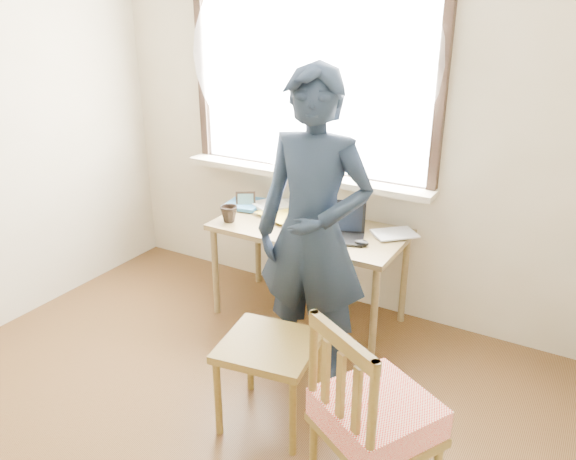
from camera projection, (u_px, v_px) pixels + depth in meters
The scene contains 13 objects.
room_shell at pixel (136, 116), 2.17m from camera, with size 3.52×4.02×2.61m.
desk at pixel (309, 237), 3.70m from camera, with size 1.25×0.63×0.67m.
laptop at pixel (339, 229), 3.51m from camera, with size 0.38×0.34×0.21m.
mug_white at pixel (300, 207), 3.89m from camera, with size 0.11×0.11×0.09m, color white.
mug_dark at pixel (229, 214), 3.75m from camera, with size 0.12×0.12×0.11m, color black.
mouse at pixel (362, 243), 3.39m from camera, with size 0.09×0.06×0.04m, color black.
desk_clutter at pixel (297, 213), 3.87m from camera, with size 0.60×0.49×0.03m.
book_a at pixel (282, 206), 4.02m from camera, with size 0.19×0.25×0.02m, color white.
book_b at pixel (388, 229), 3.62m from camera, with size 0.19×0.26×0.02m, color white.
picture_frame at pixel (246, 201), 3.99m from camera, with size 0.13×0.09×0.11m.
work_chair at pixel (269, 355), 2.82m from camera, with size 0.52×0.51×0.47m.
side_chair at pixel (373, 417), 2.26m from camera, with size 0.58×0.58×0.94m.
person at pixel (313, 233), 3.01m from camera, with size 0.65×0.42×1.78m, color #151F30.
Camera 1 is at (1.57, -1.38, 2.05)m, focal length 35.00 mm.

